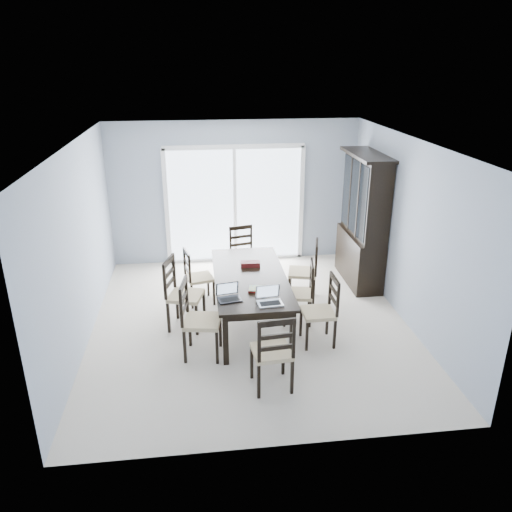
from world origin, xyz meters
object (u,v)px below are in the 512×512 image
object	(u,v)px
laptop_silver	(270,300)
china_hutch	(363,222)
chair_right_near	(326,303)
hot_tub	(188,223)
chair_right_mid	(304,286)
chair_right_far	(309,265)
chair_end_near	(274,345)
chair_end_far	(243,248)
chair_left_near	(194,311)
laptop_dark	(230,297)
game_box	(250,264)
chair_left_far	(194,271)
cell_phone	(266,300)
dining_table	(250,281)
chair_left_mid	(178,286)

from	to	relation	value
laptop_silver	china_hutch	bearing A→B (deg)	42.92
chair_right_near	hot_tub	distance (m)	4.57
china_hutch	chair_right_mid	xyz separation A→B (m)	(-1.25, -1.28, -0.51)
chair_right_far	chair_end_near	size ratio (longest dim) A/B	0.99
chair_end_near	chair_end_far	bearing A→B (deg)	85.54
chair_right_far	laptop_silver	xyz separation A→B (m)	(-0.85, -1.54, 0.20)
chair_left_near	laptop_dark	world-z (taller)	chair_left_near
chair_end_far	laptop_dark	size ratio (longest dim) A/B	3.43
chair_end_far	game_box	xyz separation A→B (m)	(-0.00, -1.18, 0.20)
chair_left_far	chair_right_far	size ratio (longest dim) A/B	0.91
laptop_silver	cell_phone	xyz separation A→B (m)	(-0.04, 0.10, -0.05)
chair_right_mid	game_box	world-z (taller)	chair_right_mid
dining_table	china_hutch	world-z (taller)	china_hutch
chair_left_far	laptop_dark	bearing A→B (deg)	4.05
china_hutch	chair_left_near	world-z (taller)	china_hutch
chair_left_mid	laptop_dark	xyz separation A→B (m)	(0.67, -0.76, 0.17)
china_hutch	chair_right_mid	distance (m)	1.86
game_box	hot_tub	xyz separation A→B (m)	(-0.93, 3.21, -0.36)
dining_table	chair_left_far	world-z (taller)	chair_left_far
dining_table	chair_right_mid	size ratio (longest dim) A/B	2.06
chair_right_far	laptop_silver	distance (m)	1.77
chair_right_near	laptop_silver	xyz separation A→B (m)	(-0.78, -0.25, 0.22)
cell_phone	hot_tub	distance (m)	4.47
laptop_dark	hot_tub	distance (m)	4.32
chair_end_far	cell_phone	xyz separation A→B (m)	(0.07, -2.31, 0.17)
laptop_dark	laptop_silver	world-z (taller)	laptop_silver
chair_left_near	chair_right_near	world-z (taller)	chair_left_near
china_hutch	game_box	xyz separation A→B (m)	(-1.98, -0.90, -0.29)
chair_right_near	chair_right_far	xyz separation A→B (m)	(0.06, 1.29, 0.02)
china_hutch	chair_left_mid	xyz separation A→B (m)	(-3.03, -1.21, -0.44)
dining_table	chair_left_mid	xyz separation A→B (m)	(-1.01, 0.04, -0.04)
chair_left_far	chair_left_mid	bearing A→B (deg)	-30.28
china_hutch	hot_tub	xyz separation A→B (m)	(-2.91, 2.31, -0.64)
chair_end_far	hot_tub	xyz separation A→B (m)	(-0.93, 2.03, -0.16)
chair_end_far	chair_right_far	bearing A→B (deg)	124.38
chair_left_near	chair_right_mid	bearing A→B (deg)	123.08
cell_phone	chair_left_near	bearing A→B (deg)	-156.08
chair_right_far	hot_tub	distance (m)	3.46
laptop_silver	chair_end_near	bearing A→B (deg)	-100.81
chair_right_mid	chair_end_far	size ratio (longest dim) A/B	0.97
china_hutch	game_box	bearing A→B (deg)	-155.45
china_hutch	chair_right_far	xyz separation A→B (m)	(-1.03, -0.59, -0.47)
china_hutch	hot_tub	distance (m)	3.77
chair_left_mid	chair_right_mid	xyz separation A→B (m)	(1.78, -0.07, -0.07)
chair_right_near	chair_right_far	world-z (taller)	chair_right_far
dining_table	chair_end_far	size ratio (longest dim) A/B	1.99
chair_right_mid	chair_right_far	distance (m)	0.72
laptop_silver	game_box	size ratio (longest dim) A/B	1.19
chair_right_near	chair_end_far	distance (m)	2.33
chair_end_near	hot_tub	distance (m)	5.26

